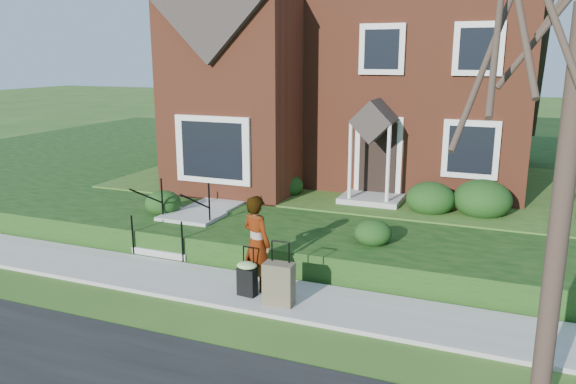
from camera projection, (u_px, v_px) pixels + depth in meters
The scene contains 10 objects.
ground at pixel (242, 293), 10.79m from camera, with size 120.00×120.00×0.00m, color #2D5119.
sidewalk at pixel (242, 291), 10.78m from camera, with size 60.00×1.60×0.08m, color #9E9B93.
terrace at pixel (491, 181), 19.08m from camera, with size 44.00×20.00×0.60m, color black.
walkway at pixel (241, 192), 16.05m from camera, with size 1.20×6.00×0.06m, color #9E9B93.
main_house at pixel (365, 30), 18.28m from camera, with size 10.40×10.20×9.40m.
front_steps at pixel (182, 228), 13.25m from camera, with size 1.40×2.02×1.50m.
foundation_shrubs at pixel (331, 188), 14.80m from camera, with size 9.55×4.24×0.99m.
woman at pixel (257, 243), 10.57m from camera, with size 0.67×0.44×1.84m, color #999999.
suitcase_black at pixel (247, 277), 10.39m from camera, with size 0.42×0.36×0.94m.
suitcase_olive at pixel (279, 284), 10.01m from camera, with size 0.55×0.32×1.17m.
Camera 1 is at (4.58, -8.96, 4.43)m, focal length 35.00 mm.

